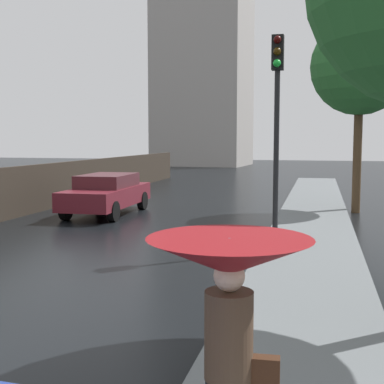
# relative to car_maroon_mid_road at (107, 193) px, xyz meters

# --- Properties ---
(car_maroon_mid_road) EXTENTS (1.87, 4.47, 1.35)m
(car_maroon_mid_road) POSITION_rel_car_maroon_mid_road_xyz_m (0.00, 0.00, 0.00)
(car_maroon_mid_road) COLOR maroon
(car_maroon_mid_road) RESTS_ON ground
(pedestrian_with_umbrella_near) EXTENTS (1.12, 1.12, 1.76)m
(pedestrian_with_umbrella_near) POSITION_rel_car_maroon_mid_road_xyz_m (6.40, -13.23, 0.86)
(pedestrian_with_umbrella_near) COLOR black
(pedestrian_with_umbrella_near) RESTS_ON sidewalk_strip
(traffic_light) EXTENTS (0.26, 0.39, 4.67)m
(traffic_light) POSITION_rel_car_maroon_mid_road_xyz_m (6.01, -4.64, 2.63)
(traffic_light) COLOR black
(traffic_light) RESTS_ON sidewalk_strip
(street_tree_mid) EXTENTS (3.30, 3.30, 6.63)m
(street_tree_mid) POSITION_rel_car_maroon_mid_road_xyz_m (8.20, 2.36, 4.23)
(street_tree_mid) COLOR #4C3823
(street_tree_mid) RESTS_ON ground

